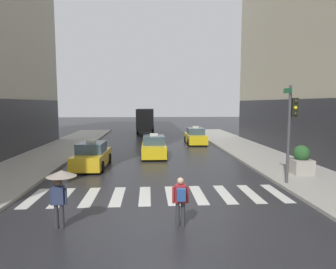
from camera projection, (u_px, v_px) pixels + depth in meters
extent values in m
plane|color=#26262B|center=(161.00, 222.00, 10.23)|extent=(160.00, 160.00, 0.00)
cube|color=silver|center=(34.00, 198.00, 12.86)|extent=(0.50, 2.80, 0.01)
cube|color=silver|center=(62.00, 197.00, 12.94)|extent=(0.50, 2.80, 0.01)
cube|color=silver|center=(90.00, 197.00, 13.01)|extent=(0.50, 2.80, 0.01)
cube|color=silver|center=(118.00, 196.00, 13.09)|extent=(0.50, 2.80, 0.01)
cube|color=silver|center=(145.00, 196.00, 13.17)|extent=(0.50, 2.80, 0.01)
cube|color=silver|center=(172.00, 195.00, 13.25)|extent=(0.50, 2.80, 0.01)
cube|color=silver|center=(198.00, 195.00, 13.33)|extent=(0.50, 2.80, 0.01)
cube|color=silver|center=(225.00, 194.00, 13.40)|extent=(0.50, 2.80, 0.01)
cube|color=silver|center=(251.00, 194.00, 13.48)|extent=(0.50, 2.80, 0.01)
cube|color=silver|center=(276.00, 193.00, 13.56)|extent=(0.50, 2.80, 0.01)
cube|color=#2D2D33|center=(311.00, 132.00, 19.85)|extent=(0.10, 31.36, 4.40)
cylinder|color=#47474C|center=(289.00, 135.00, 14.51)|extent=(0.14, 0.14, 4.80)
cube|color=black|center=(294.00, 108.00, 14.39)|extent=(0.30, 0.26, 0.95)
sphere|color=#28231E|center=(296.00, 101.00, 14.22)|extent=(0.17, 0.17, 0.17)
sphere|color=yellow|center=(296.00, 108.00, 14.25)|extent=(0.17, 0.17, 0.17)
sphere|color=#28231E|center=(295.00, 114.00, 14.28)|extent=(0.17, 0.17, 0.17)
cube|color=#196638|center=(288.00, 91.00, 14.46)|extent=(0.04, 0.84, 0.24)
cube|color=gold|center=(92.00, 159.00, 19.01)|extent=(1.93, 4.55, 0.84)
cube|color=#384C5B|center=(92.00, 147.00, 18.83)|extent=(1.66, 2.15, 0.64)
cube|color=silver|center=(91.00, 141.00, 18.79)|extent=(0.61, 0.26, 0.18)
cylinder|color=black|center=(84.00, 158.00, 20.34)|extent=(0.24, 0.67, 0.66)
cylinder|color=black|center=(109.00, 158.00, 20.40)|extent=(0.24, 0.67, 0.66)
cylinder|color=black|center=(73.00, 167.00, 17.66)|extent=(0.24, 0.67, 0.66)
cylinder|color=black|center=(102.00, 167.00, 17.72)|extent=(0.24, 0.67, 0.66)
cube|color=#F2EAB2|center=(90.00, 152.00, 21.24)|extent=(0.20, 0.05, 0.14)
cube|color=#F2EAB2|center=(108.00, 152.00, 21.28)|extent=(0.20, 0.05, 0.14)
cube|color=yellow|center=(154.00, 149.00, 22.94)|extent=(1.83, 4.51, 0.84)
cube|color=#384C5B|center=(154.00, 140.00, 22.77)|extent=(1.61, 2.11, 0.64)
cube|color=silver|center=(154.00, 135.00, 22.72)|extent=(0.60, 0.24, 0.18)
cylinder|color=black|center=(143.00, 150.00, 24.26)|extent=(0.22, 0.66, 0.66)
cylinder|color=black|center=(164.00, 149.00, 24.36)|extent=(0.22, 0.66, 0.66)
cylinder|color=black|center=(142.00, 155.00, 21.57)|extent=(0.22, 0.66, 0.66)
cylinder|color=black|center=(166.00, 155.00, 21.68)|extent=(0.22, 0.66, 0.66)
cube|color=#F2EAB2|center=(146.00, 145.00, 25.15)|extent=(0.20, 0.04, 0.14)
cube|color=#F2EAB2|center=(161.00, 145.00, 25.23)|extent=(0.20, 0.04, 0.14)
cube|color=yellow|center=(195.00, 138.00, 30.19)|extent=(1.83, 4.51, 0.84)
cube|color=#384C5B|center=(196.00, 131.00, 30.01)|extent=(1.61, 2.11, 0.64)
cube|color=silver|center=(196.00, 127.00, 29.97)|extent=(0.60, 0.24, 0.18)
cylinder|color=black|center=(185.00, 139.00, 31.50)|extent=(0.22, 0.66, 0.66)
cylinder|color=black|center=(201.00, 139.00, 31.60)|extent=(0.22, 0.66, 0.66)
cylinder|color=black|center=(189.00, 142.00, 28.82)|extent=(0.22, 0.66, 0.66)
cylinder|color=black|center=(206.00, 142.00, 28.92)|extent=(0.22, 0.66, 0.66)
cube|color=#F2EAB2|center=(186.00, 135.00, 32.40)|extent=(0.20, 0.04, 0.14)
cube|color=#F2EAB2|center=(198.00, 135.00, 32.47)|extent=(0.20, 0.04, 0.14)
cube|color=#2D2D2D|center=(146.00, 129.00, 40.72)|extent=(1.96, 6.64, 0.40)
cube|color=silver|center=(146.00, 118.00, 43.87)|extent=(2.14, 1.85, 2.10)
cube|color=#384C5B|center=(146.00, 116.00, 44.74)|extent=(1.89, 0.08, 0.95)
cube|color=#2D2D33|center=(145.00, 118.00, 39.67)|extent=(2.31, 4.85, 2.50)
cylinder|color=black|center=(139.00, 128.00, 43.78)|extent=(0.30, 0.91, 0.90)
cylinder|color=black|center=(153.00, 128.00, 43.86)|extent=(0.30, 0.91, 0.90)
cylinder|color=black|center=(138.00, 131.00, 39.27)|extent=(0.30, 0.91, 0.90)
cylinder|color=black|center=(153.00, 131.00, 39.35)|extent=(0.30, 0.91, 0.90)
cylinder|color=#333338|center=(56.00, 216.00, 9.69)|extent=(0.14, 0.14, 0.82)
cylinder|color=#333338|center=(62.00, 216.00, 9.70)|extent=(0.14, 0.14, 0.82)
cube|color=#2D3856|center=(58.00, 195.00, 9.62)|extent=(0.36, 0.24, 0.60)
sphere|color=brown|center=(58.00, 182.00, 9.57)|extent=(0.22, 0.22, 0.22)
cylinder|color=#2D3856|center=(51.00, 197.00, 9.61)|extent=(0.09, 0.09, 0.55)
cylinder|color=#2D3856|center=(66.00, 196.00, 9.64)|extent=(0.09, 0.09, 0.55)
cylinder|color=#4C4C4C|center=(62.00, 186.00, 9.59)|extent=(0.02, 0.02, 1.00)
cone|color=gray|center=(61.00, 173.00, 9.55)|extent=(0.96, 0.96, 0.20)
cylinder|color=#333338|center=(178.00, 214.00, 9.87)|extent=(0.14, 0.14, 0.82)
cylinder|color=#333338|center=(183.00, 214.00, 9.88)|extent=(0.14, 0.14, 0.82)
cube|color=maroon|center=(180.00, 193.00, 9.80)|extent=(0.36, 0.24, 0.60)
sphere|color=tan|center=(180.00, 181.00, 9.76)|extent=(0.22, 0.22, 0.22)
cylinder|color=maroon|center=(173.00, 195.00, 9.79)|extent=(0.09, 0.09, 0.55)
cylinder|color=maroon|center=(187.00, 195.00, 9.82)|extent=(0.09, 0.09, 0.55)
cube|color=#264C8C|center=(181.00, 195.00, 9.58)|extent=(0.28, 0.18, 0.40)
cube|color=#A8A399|center=(301.00, 166.00, 16.70)|extent=(1.10, 1.10, 0.80)
sphere|color=#285628|center=(302.00, 153.00, 16.62)|extent=(0.90, 0.90, 0.90)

